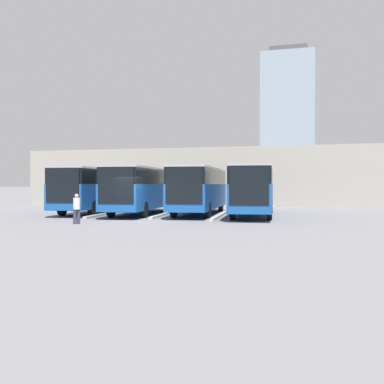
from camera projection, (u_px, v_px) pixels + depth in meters
ground_plane at (139, 220)px, 27.67m from camera, size 600.00×600.00×0.00m
bus_0 at (254, 189)px, 31.38m from camera, size 3.75×11.84×3.20m
curb_divider_0 at (219, 216)px, 30.30m from camera, size 1.13×7.63×0.15m
bus_1 at (200, 188)px, 33.04m from camera, size 3.75×11.84×3.20m
curb_divider_1 at (165, 214)px, 31.97m from camera, size 1.13×7.63×0.15m
bus_2 at (143, 188)px, 33.30m from camera, size 3.75×11.84×3.20m
curb_divider_2 at (107, 214)px, 32.22m from camera, size 1.13×7.63×0.15m
bus_3 at (97, 188)px, 34.95m from camera, size 3.75×11.84×3.20m
pedestrian at (77, 208)px, 25.05m from camera, size 0.49×0.49×1.58m
station_building at (227, 177)px, 50.54m from camera, size 41.16×12.62×5.64m
office_tower at (289, 121)px, 185.63m from camera, size 19.87×19.87×53.95m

